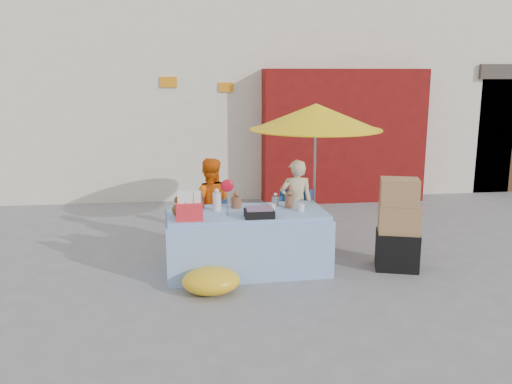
{
  "coord_description": "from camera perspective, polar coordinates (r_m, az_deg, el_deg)",
  "views": [
    {
      "loc": [
        -0.85,
        -6.21,
        2.5
      ],
      "look_at": [
        0.0,
        0.6,
        1.0
      ],
      "focal_mm": 38.0,
      "sensor_mm": 36.0,
      "label": 1
    }
  ],
  "objects": [
    {
      "name": "chair_left",
      "position": [
        7.7,
        -4.8,
        -4.68
      ],
      "size": [
        0.5,
        0.49,
        0.85
      ],
      "rotation": [
        0.0,
        0.0,
        -0.05
      ],
      "color": "navy",
      "rests_on": "ground"
    },
    {
      "name": "backdrop",
      "position": [
        13.81,
        -1.49,
        14.8
      ],
      "size": [
        14.0,
        8.0,
        7.8
      ],
      "color": "silver",
      "rests_on": "ground"
    },
    {
      "name": "chair_right",
      "position": [
        7.84,
        4.39,
        -4.35
      ],
      "size": [
        0.5,
        0.49,
        0.85
      ],
      "rotation": [
        0.0,
        0.0,
        -0.05
      ],
      "color": "navy",
      "rests_on": "ground"
    },
    {
      "name": "umbrella",
      "position": [
        7.88,
        6.33,
        7.82
      ],
      "size": [
        1.9,
        1.9,
        2.09
      ],
      "color": "gray",
      "rests_on": "ground"
    },
    {
      "name": "tarp_bundle",
      "position": [
        6.38,
        -4.75,
        -9.3
      ],
      "size": [
        0.73,
        0.6,
        0.31
      ],
      "primitive_type": "ellipsoid",
      "rotation": [
        0.0,
        0.0,
        -0.09
      ],
      "color": "yellow",
      "rests_on": "ground"
    },
    {
      "name": "ground",
      "position": [
        6.75,
        0.61,
        -9.41
      ],
      "size": [
        80.0,
        80.0,
        0.0
      ],
      "primitive_type": "plane",
      "color": "slate",
      "rests_on": "ground"
    },
    {
      "name": "vendor_orange",
      "position": [
        7.72,
        -4.9,
        -1.4
      ],
      "size": [
        0.68,
        0.54,
        1.35
      ],
      "primitive_type": "imported",
      "rotation": [
        0.0,
        0.0,
        3.1
      ],
      "color": "#EB5E0C",
      "rests_on": "ground"
    },
    {
      "name": "market_table",
      "position": [
        6.99,
        -1.04,
        -5.11
      ],
      "size": [
        2.1,
        1.05,
        1.24
      ],
      "rotation": [
        0.0,
        0.0,
        0.05
      ],
      "color": "#8BA7DF",
      "rests_on": "ground"
    },
    {
      "name": "vendor_beige",
      "position": [
        7.86,
        4.24,
        -1.29
      ],
      "size": [
        0.49,
        0.34,
        1.31
      ],
      "primitive_type": "imported",
      "rotation": [
        0.0,
        0.0,
        3.1
      ],
      "color": "beige",
      "rests_on": "ground"
    },
    {
      "name": "box_stack",
      "position": [
        7.25,
        14.74,
        -3.65
      ],
      "size": [
        0.65,
        0.58,
        1.2
      ],
      "rotation": [
        0.0,
        0.0,
        -0.29
      ],
      "color": "black",
      "rests_on": "ground"
    }
  ]
}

